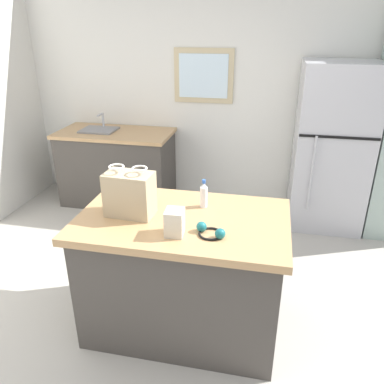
{
  "coord_description": "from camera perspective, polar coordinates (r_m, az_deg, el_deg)",
  "views": [
    {
      "loc": [
        0.33,
        -2.03,
        2.06
      ],
      "look_at": [
        -0.18,
        0.42,
        0.94
      ],
      "focal_mm": 35.66,
      "sensor_mm": 36.0,
      "label": 1
    }
  ],
  "objects": [
    {
      "name": "ear_defenders",
      "position": [
        2.29,
        2.81,
        -5.92
      ],
      "size": [
        0.2,
        0.2,
        0.06
      ],
      "color": "black",
      "rests_on": "kitchen_island"
    },
    {
      "name": "shopping_bag",
      "position": [
        2.51,
        -9.3,
        -0.27
      ],
      "size": [
        0.32,
        0.2,
        0.34
      ],
      "color": "tan",
      "rests_on": "kitchen_island"
    },
    {
      "name": "back_wall",
      "position": [
        4.53,
        7.72,
        15.44
      ],
      "size": [
        5.25,
        0.13,
        2.79
      ],
      "color": "silver",
      "rests_on": "ground"
    },
    {
      "name": "kitchen_island",
      "position": [
        2.73,
        -1.32,
        -12.01
      ],
      "size": [
        1.38,
        0.86,
        0.89
      ],
      "color": "#423D38",
      "rests_on": "ground"
    },
    {
      "name": "small_box",
      "position": [
        2.27,
        -2.63,
        -4.55
      ],
      "size": [
        0.12,
        0.13,
        0.16
      ],
      "primitive_type": "cube",
      "rotation": [
        0.0,
        0.0,
        0.06
      ],
      "color": "beige",
      "rests_on": "kitchen_island"
    },
    {
      "name": "refrigerator",
      "position": [
        4.27,
        20.11,
        6.27
      ],
      "size": [
        0.75,
        0.74,
        1.72
      ],
      "color": "#B7B7BC",
      "rests_on": "ground"
    },
    {
      "name": "sink_counter",
      "position": [
        4.73,
        -11.15,
        3.77
      ],
      "size": [
        1.34,
        0.68,
        1.08
      ],
      "color": "#423D38",
      "rests_on": "ground"
    },
    {
      "name": "ground",
      "position": [
        2.91,
        1.91,
        -21.04
      ],
      "size": [
        6.3,
        6.3,
        0.0
      ],
      "primitive_type": "plane",
      "color": "#ADA89E"
    },
    {
      "name": "bottle",
      "position": [
        2.6,
        1.77,
        -0.45
      ],
      "size": [
        0.05,
        0.05,
        0.2
      ],
      "color": "white",
      "rests_on": "kitchen_island"
    }
  ]
}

